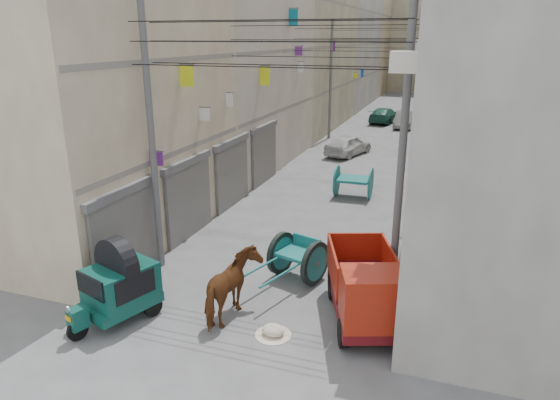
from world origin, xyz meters
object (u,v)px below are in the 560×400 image
at_px(mini_truck, 367,295).
at_px(distant_car_grey, 405,119).
at_px(distant_car_green, 385,115).
at_px(feed_sack, 273,330).
at_px(second_cart, 354,181).
at_px(horse, 233,288).
at_px(distant_car_white, 348,145).
at_px(auto_rickshaw, 119,284).
at_px(tonga_cart, 298,257).

distance_m(mini_truck, distant_car_grey, 29.86).
relative_size(mini_truck, distant_car_green, 0.87).
distance_m(feed_sack, distant_car_grey, 30.82).
relative_size(second_cart, feed_sack, 2.95).
xyz_separation_m(second_cart, feed_sack, (0.35, -11.49, -0.62)).
relative_size(feed_sack, distant_car_green, 0.13).
height_order(feed_sack, horse, horse).
relative_size(mini_truck, distant_car_white, 0.99).
bearing_deg(auto_rickshaw, horse, 38.75).
height_order(distant_car_white, distant_car_grey, distant_car_white).
height_order(auto_rickshaw, horse, horse).
relative_size(auto_rickshaw, horse, 1.22).
bearing_deg(distant_car_white, feed_sack, 114.54).
bearing_deg(auto_rickshaw, mini_truck, 33.99).
bearing_deg(distant_car_green, horse, 101.09).
xyz_separation_m(auto_rickshaw, horse, (2.70, 0.96, -0.13)).
distance_m(auto_rickshaw, distant_car_white, 20.36).
bearing_deg(tonga_cart, distant_car_green, 110.99).
distance_m(tonga_cart, mini_truck, 3.17).
height_order(auto_rickshaw, mini_truck, mini_truck).
height_order(feed_sack, distant_car_grey, distant_car_grey).
xyz_separation_m(feed_sack, horse, (-1.24, 0.41, 0.73)).
relative_size(auto_rickshaw, second_cart, 1.52).
bearing_deg(horse, distant_car_white, -86.03).
bearing_deg(horse, auto_rickshaw, 20.47).
distance_m(mini_truck, distant_car_white, 19.20).
height_order(second_cart, feed_sack, second_cart).
xyz_separation_m(auto_rickshaw, tonga_cart, (3.60, 3.64, -0.31)).
height_order(tonga_cart, second_cart, second_cart).
xyz_separation_m(distant_car_white, distant_car_green, (0.38, 12.93, -0.02)).
distance_m(feed_sack, distant_car_green, 32.72).
bearing_deg(auto_rickshaw, tonga_cart, 64.42).
relative_size(tonga_cart, horse, 1.52).
relative_size(second_cart, distant_car_white, 0.44).
bearing_deg(tonga_cart, feed_sack, -65.69).
bearing_deg(second_cart, mini_truck, -78.39).
distance_m(second_cart, distant_car_grey, 19.33).
bearing_deg(feed_sack, distant_car_green, 93.39).
relative_size(tonga_cart, feed_sack, 5.58).
xyz_separation_m(auto_rickshaw, distant_car_white, (1.63, 20.29, -0.35)).
bearing_deg(horse, tonga_cart, -107.75).
xyz_separation_m(tonga_cart, distant_car_grey, (0.24, 27.73, -0.05)).
bearing_deg(mini_truck, second_cart, 83.11).
height_order(tonga_cart, distant_car_green, tonga_cart).
xyz_separation_m(mini_truck, distant_car_grey, (-2.17, 29.78, -0.29)).
xyz_separation_m(mini_truck, horse, (-3.31, -0.63, -0.06)).
relative_size(horse, distant_car_white, 0.54).
relative_size(mini_truck, feed_sack, 6.72).
xyz_separation_m(second_cart, distant_car_green, (-1.58, 21.16, -0.14)).
height_order(auto_rickshaw, feed_sack, auto_rickshaw).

